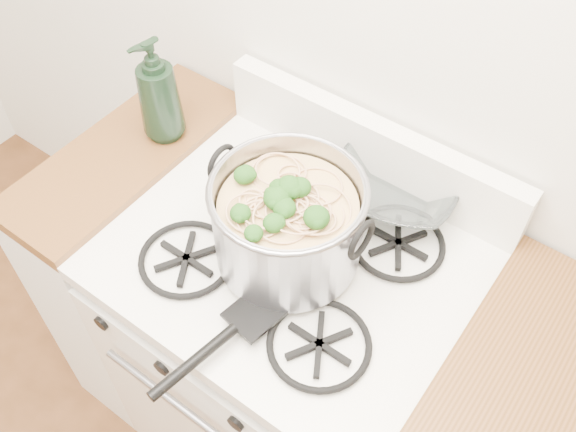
{
  "coord_description": "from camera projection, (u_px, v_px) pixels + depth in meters",
  "views": [
    {
      "loc": [
        0.47,
        0.6,
        2.01
      ],
      "look_at": [
        -0.0,
        1.25,
        1.04
      ],
      "focal_mm": 40.0,
      "sensor_mm": 36.0,
      "label": 1
    }
  ],
  "objects": [
    {
      "name": "gas_range",
      "position": [
        291.0,
        356.0,
        1.73
      ],
      "size": [
        0.76,
        0.66,
        0.92
      ],
      "color": "white",
      "rests_on": "ground"
    },
    {
      "name": "bottle",
      "position": [
        158.0,
        90.0,
        1.48
      ],
      "size": [
        0.12,
        0.12,
        0.27
      ],
      "primitive_type": "imported",
      "rotation": [
        0.0,
        0.0,
        -0.22
      ],
      "color": "black",
      "rests_on": "counter_left"
    },
    {
      "name": "counter_left",
      "position": [
        155.0,
        260.0,
        1.9
      ],
      "size": [
        0.25,
        0.65,
        0.92
      ],
      "color": "silver",
      "rests_on": "ground"
    },
    {
      "name": "glass_bowl",
      "position": [
        395.0,
        190.0,
        1.44
      ],
      "size": [
        0.13,
        0.13,
        0.03
      ],
      "primitive_type": "imported",
      "rotation": [
        0.0,
        0.0,
        0.23
      ],
      "color": "white",
      "rests_on": "gas_range"
    },
    {
      "name": "stock_pot",
      "position": [
        288.0,
        223.0,
        1.27
      ],
      "size": [
        0.34,
        0.31,
        0.21
      ],
      "color": "#95959D",
      "rests_on": "gas_range"
    },
    {
      "name": "spatula",
      "position": [
        256.0,
        310.0,
        1.24
      ],
      "size": [
        0.34,
        0.35,
        0.02
      ],
      "primitive_type": null,
      "rotation": [
        0.0,
        0.0,
        -0.16
      ],
      "color": "black",
      "rests_on": "gas_range"
    }
  ]
}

